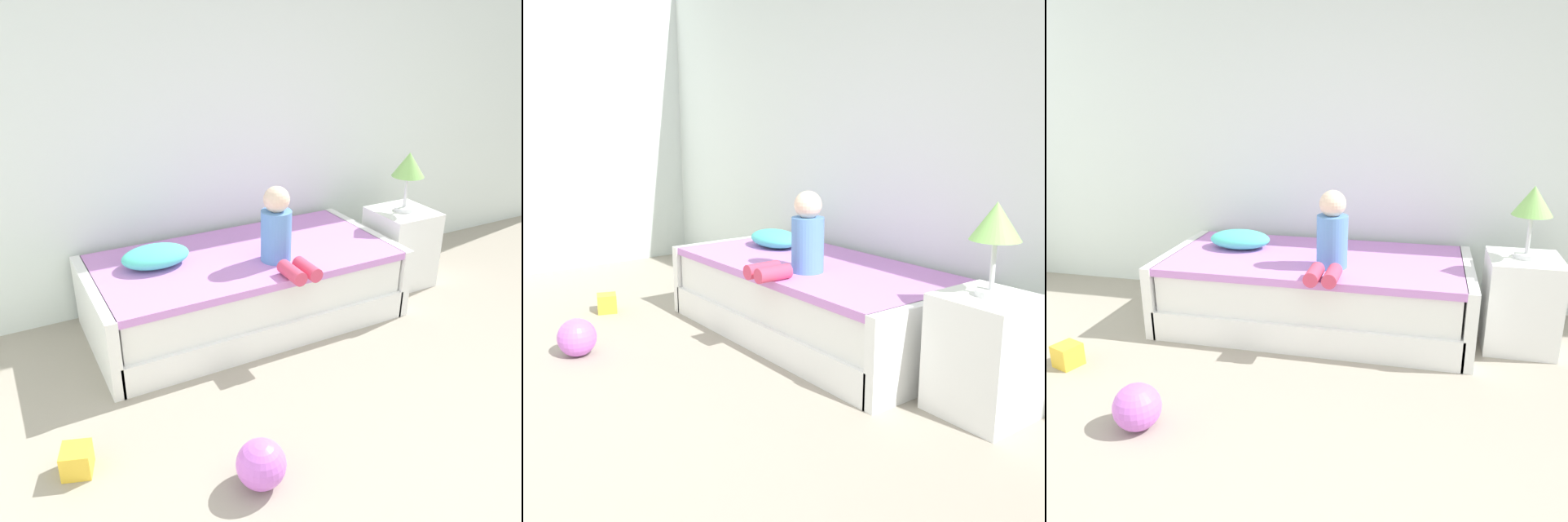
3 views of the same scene
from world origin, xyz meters
The scene contains 8 objects.
wall_rear centered at (0.00, 2.60, 1.45)m, with size 7.20×0.10×2.90m, color silver.
bed centered at (-0.67, 2.00, 0.25)m, with size 2.11×1.00×0.50m.
nightstand centered at (0.68, 1.97, 0.30)m, with size 0.44×0.44×0.60m, color white.
table_lamp centered at (0.68, 1.97, 0.94)m, with size 0.24×0.24×0.45m.
child_figure centered at (-0.52, 1.77, 0.70)m, with size 0.20×0.51×0.50m.
pillow centered at (-1.24, 2.10, 0.56)m, with size 0.44×0.30×0.13m, color #4CCCBC.
toy_ball centered at (-1.26, 0.61, 0.12)m, with size 0.24×0.24×0.24m, color #CC66D8.
toy_block centered at (-2.00, 1.08, 0.07)m, with size 0.14×0.14×0.14m, color yellow.
Camera 1 is at (-2.15, -1.09, 2.02)m, focal length 38.28 mm.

